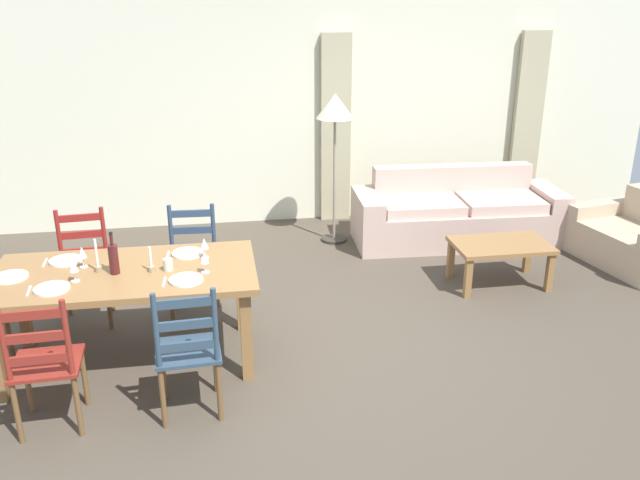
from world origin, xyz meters
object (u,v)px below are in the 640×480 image
(wine_glass_far_right, at_px, (204,244))
(coffee_cup_primary, at_px, (168,265))
(wine_glass_far_left, at_px, (82,253))
(couch, at_px, (456,215))
(standing_lamp, at_px, (335,115))
(wine_glass_near_right, at_px, (205,258))
(wine_glass_near_left, at_px, (73,267))
(armchair_upholstered, at_px, (639,240))
(wine_bottle, at_px, (114,258))
(dining_chair_near_left, at_px, (45,364))
(dining_chair_near_right, at_px, (188,351))
(dining_table, at_px, (125,282))
(dining_chair_far_left, at_px, (84,268))
(dining_chair_far_right, at_px, (193,262))
(coffee_table, at_px, (501,249))

(wine_glass_far_right, bearing_deg, coffee_cup_primary, -143.31)
(wine_glass_far_left, relative_size, couch, 0.07)
(standing_lamp, bearing_deg, wine_glass_near_right, -120.11)
(wine_glass_near_left, relative_size, armchair_upholstered, 0.12)
(wine_bottle, bearing_deg, wine_glass_far_left, 147.31)
(dining_chair_near_left, relative_size, armchair_upholstered, 0.74)
(wine_glass_far_left, bearing_deg, coffee_cup_primary, -14.58)
(wine_bottle, bearing_deg, dining_chair_near_right, -54.54)
(dining_chair_near_left, relative_size, wine_glass_far_left, 5.96)
(dining_table, distance_m, standing_lamp, 3.11)
(armchair_upholstered, bearing_deg, dining_chair_near_left, -160.44)
(dining_chair_far_left, relative_size, dining_chair_far_right, 1.00)
(coffee_table, bearing_deg, dining_chair_near_left, -156.31)
(dining_chair_far_left, xyz_separation_m, dining_chair_far_right, (0.90, -0.04, 0.00))
(dining_table, distance_m, coffee_table, 3.45)
(dining_chair_far_left, bearing_deg, wine_glass_far_left, -78.37)
(dining_table, xyz_separation_m, armchair_upholstered, (4.95, 1.14, -0.41))
(wine_glass_far_left, bearing_deg, dining_table, -21.98)
(coffee_cup_primary, bearing_deg, couch, 35.31)
(dining_chair_far_left, xyz_separation_m, coffee_table, (3.76, 0.11, -0.12))
(wine_bottle, relative_size, armchair_upholstered, 0.24)
(wine_glass_far_left, distance_m, standing_lamp, 3.19)
(dining_chair_near_right, height_order, wine_glass_far_right, dining_chair_near_right)
(coffee_table, distance_m, armchair_upholstered, 1.65)
(wine_glass_far_right, height_order, armchair_upholstered, wine_glass_far_right)
(couch, relative_size, coffee_table, 2.57)
(dining_chair_near_left, xyz_separation_m, standing_lamp, (2.41, 3.05, 0.93))
(wine_glass_far_right, bearing_deg, wine_bottle, -163.30)
(wine_glass_far_right, bearing_deg, dining_table, -164.96)
(wine_glass_far_left, bearing_deg, armchair_upholstered, 11.02)
(dining_chair_far_right, height_order, couch, dining_chair_far_right)
(dining_chair_near_right, relative_size, coffee_cup_primary, 10.67)
(wine_glass_near_right, xyz_separation_m, wine_glass_far_left, (-0.88, 0.24, 0.00))
(wine_glass_near_left, xyz_separation_m, standing_lamp, (2.29, 2.41, 0.55))
(dining_chair_far_left, height_order, coffee_table, dining_chair_far_left)
(dining_table, relative_size, coffee_table, 2.11)
(wine_glass_far_left, height_order, coffee_table, wine_glass_far_left)
(wine_glass_near_left, bearing_deg, standing_lamp, 46.41)
(dining_table, xyz_separation_m, dining_chair_far_left, (-0.43, 0.77, -0.19))
(dining_chair_near_right, bearing_deg, coffee_cup_primary, 100.72)
(dining_chair_near_right, relative_size, dining_chair_far_left, 1.00)
(dining_chair_far_left, xyz_separation_m, wine_bottle, (0.38, -0.81, 0.39))
(dining_chair_far_right, xyz_separation_m, armchair_upholstered, (4.48, 0.41, -0.23))
(wine_glass_near_right, bearing_deg, wine_bottle, 172.12)
(wine_glass_near_left, relative_size, couch, 0.07)
(wine_glass_far_left, xyz_separation_m, wine_glass_far_right, (0.88, 0.04, 0.00))
(wine_bottle, distance_m, wine_glass_near_left, 0.28)
(coffee_cup_primary, xyz_separation_m, couch, (3.01, 2.13, -0.50))
(dining_chair_far_right, height_order, wine_bottle, wine_bottle)
(coffee_table, bearing_deg, dining_chair_far_right, -177.12)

